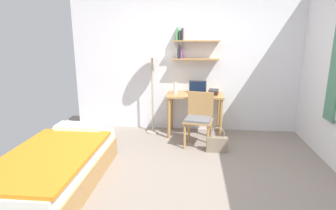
% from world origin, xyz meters
% --- Properties ---
extents(ground_plane, '(5.28, 5.28, 0.00)m').
position_xyz_m(ground_plane, '(0.00, 0.00, 0.00)').
color(ground_plane, gray).
extents(wall_back, '(4.40, 0.27, 2.60)m').
position_xyz_m(wall_back, '(-0.00, 2.02, 1.31)').
color(wall_back, white).
rests_on(wall_back, ground_plane).
extents(bed, '(0.96, 1.99, 0.54)m').
position_xyz_m(bed, '(-1.54, -0.28, 0.24)').
color(bed, '#B2844C').
rests_on(bed, ground_plane).
extents(desk, '(0.99, 0.58, 0.76)m').
position_xyz_m(desk, '(0.11, 1.70, 0.61)').
color(desk, '#B2844C').
rests_on(desk, ground_plane).
extents(desk_chair, '(0.51, 0.48, 0.88)m').
position_xyz_m(desk_chair, '(0.18, 1.19, 0.49)').
color(desk_chair, '#B2844C').
rests_on(desk_chair, ground_plane).
extents(standing_lamp, '(0.41, 0.41, 1.63)m').
position_xyz_m(standing_lamp, '(-0.66, 1.73, 1.44)').
color(standing_lamp, '#B2A893').
rests_on(standing_lamp, ground_plane).
extents(laptop, '(0.32, 0.23, 0.22)m').
position_xyz_m(laptop, '(0.15, 1.76, 0.82)').
color(laptop, '#2D2D33').
rests_on(laptop, desk).
extents(water_bottle, '(0.07, 0.07, 0.21)m').
position_xyz_m(water_bottle, '(-0.24, 1.66, 0.86)').
color(water_bottle, silver).
rests_on(water_bottle, desk).
extents(book_stack, '(0.19, 0.26, 0.10)m').
position_xyz_m(book_stack, '(0.43, 1.65, 0.81)').
color(book_stack, gold).
rests_on(book_stack, desk).
extents(handbag, '(0.32, 0.11, 0.40)m').
position_xyz_m(handbag, '(0.46, 0.94, 0.13)').
color(handbag, gray).
rests_on(handbag, ground_plane).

